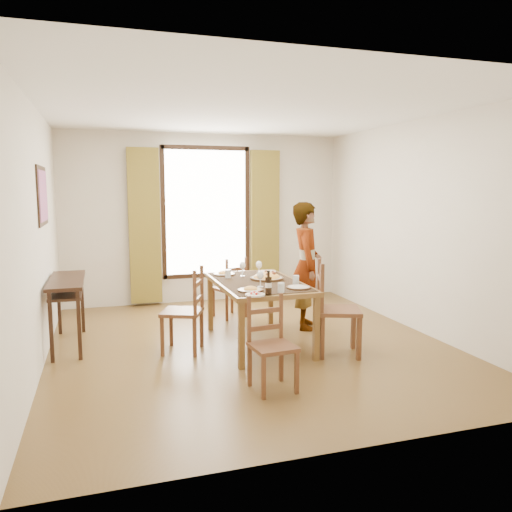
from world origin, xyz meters
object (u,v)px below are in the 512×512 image
object	(u,v)px
console_table	(67,288)
man	(306,266)
pasta_platter	(267,275)
dining_table	(258,287)

from	to	relation	value
console_table	man	distance (m)	2.96
pasta_platter	man	bearing A→B (deg)	31.12
dining_table	pasta_platter	xyz separation A→B (m)	(0.14, 0.08, 0.12)
console_table	pasta_platter	xyz separation A→B (m)	(2.27, -0.50, 0.12)
dining_table	man	world-z (taller)	man
man	pasta_platter	size ratio (longest dim) A/B	4.15
dining_table	man	size ratio (longest dim) A/B	0.98
console_table	pasta_platter	distance (m)	2.33
pasta_platter	console_table	bearing A→B (deg)	167.48
dining_table	man	xyz separation A→B (m)	(0.82, 0.49, 0.14)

